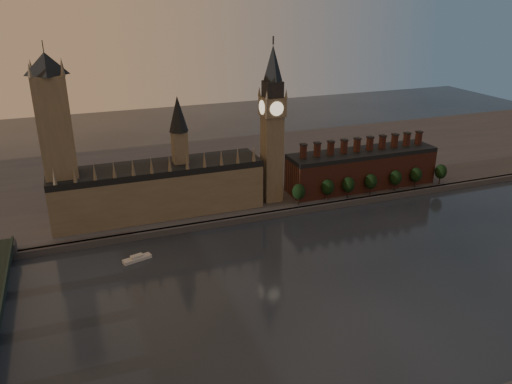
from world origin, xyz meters
TOP-DOWN VIEW (x-y plane):
  - ground at (0.00, 0.00)m, footprint 900.00×900.00m
  - north_bank at (0.00, 178.04)m, footprint 900.00×182.00m
  - palace_of_westminster at (-64.41, 114.91)m, footprint 130.00×30.30m
  - victoria_tower at (-120.00, 115.00)m, footprint 24.00×24.00m
  - big_ben at (10.00, 110.00)m, footprint 15.00×15.00m
  - chimney_block at (80.00, 110.00)m, footprint 110.00×25.00m
  - embankment_tree_0 at (23.09, 94.65)m, footprint 8.60×8.60m
  - embankment_tree_1 at (45.01, 95.36)m, footprint 8.60×8.60m
  - embankment_tree_2 at (60.48, 94.48)m, footprint 8.60×8.60m
  - embankment_tree_3 at (78.23, 94.37)m, footprint 8.60×8.60m
  - embankment_tree_4 at (98.76, 94.61)m, footprint 8.60×8.60m
  - embankment_tree_5 at (116.27, 94.79)m, footprint 8.60×8.60m
  - embankment_tree_6 at (137.68, 93.99)m, footprint 8.60×8.60m
  - river_boat at (-87.37, 64.64)m, footprint 16.10×8.41m

SIDE VIEW (x-z plane):
  - ground at x=0.00m, z-range 0.00..0.00m
  - river_boat at x=-87.37m, z-range -0.36..2.73m
  - north_bank at x=0.00m, z-range 0.00..4.00m
  - embankment_tree_0 at x=23.09m, z-range 6.03..20.91m
  - embankment_tree_1 at x=45.01m, z-range 6.03..20.91m
  - embankment_tree_2 at x=60.48m, z-range 6.03..20.91m
  - embankment_tree_3 at x=78.23m, z-range 6.03..20.91m
  - embankment_tree_4 at x=98.76m, z-range 6.03..20.91m
  - embankment_tree_5 at x=116.27m, z-range 6.03..20.91m
  - embankment_tree_6 at x=137.68m, z-range 6.03..20.91m
  - chimney_block at x=80.00m, z-range -0.68..36.32m
  - palace_of_westminster at x=-64.41m, z-range -15.37..58.63m
  - big_ben at x=10.00m, z-range 3.33..110.33m
  - victoria_tower at x=-120.00m, z-range 5.09..113.09m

